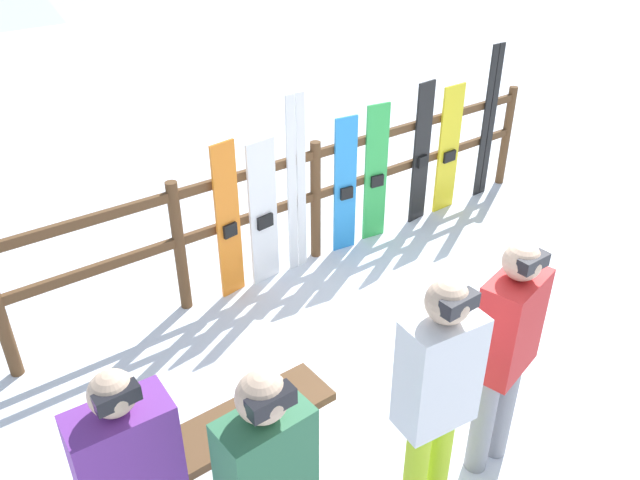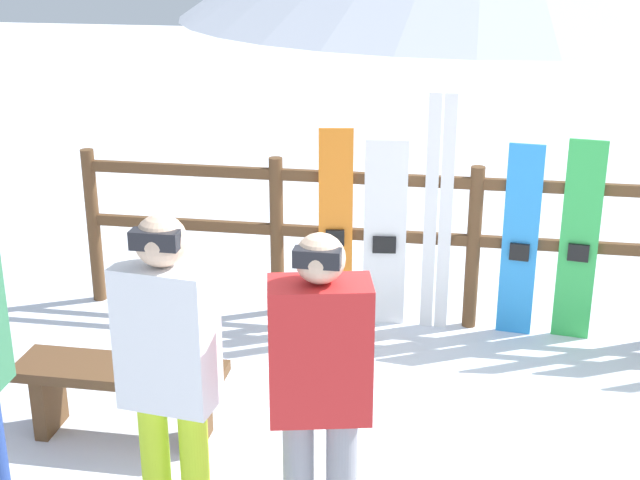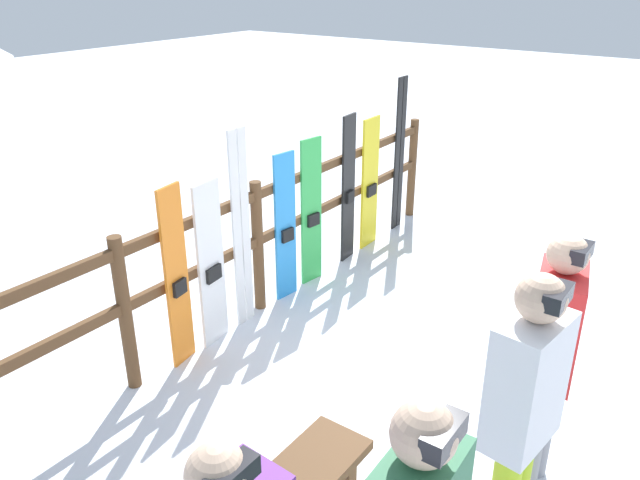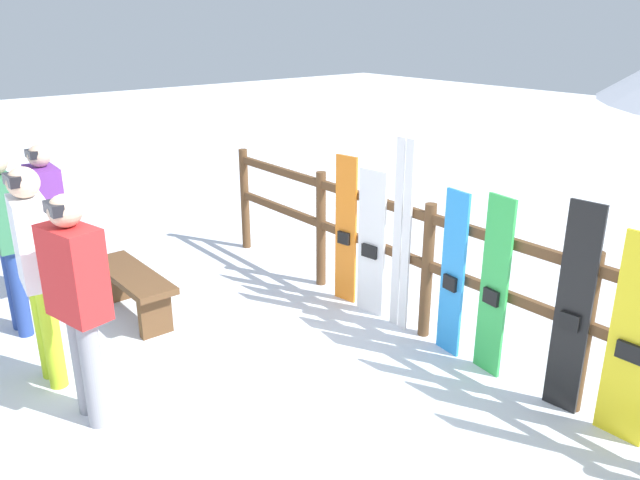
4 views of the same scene
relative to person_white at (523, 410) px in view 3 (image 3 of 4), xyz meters
name	(u,v)px [view 3 (image 3 of 4)]	position (x,y,z in m)	size (l,w,h in m)	color
ground_plane	(472,388)	(1.30, 0.70, -0.99)	(40.00, 40.00, 0.00)	white
fence	(257,235)	(1.30, 2.77, -0.27)	(5.83, 0.10, 1.21)	brown
person_white	(523,410)	(0.00, 0.00, 0.00)	(0.44, 0.28, 1.69)	#B7D826
person_red	(551,350)	(0.65, 0.06, -0.05)	(0.48, 0.33, 1.63)	gray
snowboard_orange	(177,279)	(0.32, 2.71, -0.27)	(0.25, 0.08, 1.45)	orange
snowboard_white	(211,266)	(0.67, 2.71, -0.30)	(0.30, 0.08, 1.39)	white
ski_pair_white	(241,231)	(1.04, 2.71, -0.13)	(0.19, 0.02, 1.72)	white
snowboard_blue	(285,228)	(1.62, 2.71, -0.30)	(0.25, 0.08, 1.40)	#288CE0
snowboard_green	(311,213)	(2.02, 2.71, -0.27)	(0.26, 0.08, 1.44)	green
snowboard_black_stripe	(348,190)	(2.66, 2.71, -0.22)	(0.25, 0.07, 1.54)	black
snowboard_yellow	(370,184)	(3.08, 2.71, -0.28)	(0.32, 0.06, 1.43)	yellow
ski_pair_black	(399,155)	(3.72, 2.71, -0.11)	(0.20, 0.02, 1.77)	black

